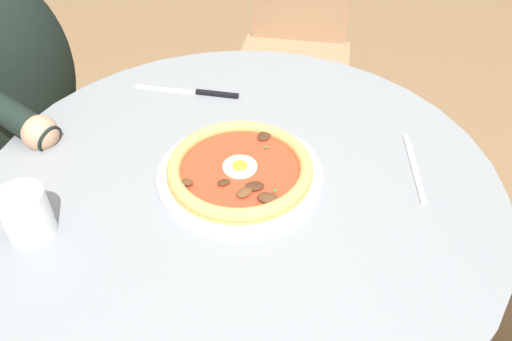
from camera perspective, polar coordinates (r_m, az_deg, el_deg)
name	(u,v)px	position (r m, az deg, el deg)	size (l,w,h in m)	color
dining_table	(242,233)	(1.00, -1.63, -7.23)	(0.92, 0.92, 0.72)	gray
pizza_on_plate	(241,169)	(0.88, -1.72, 0.18)	(0.29, 0.29, 0.03)	white
water_glass	(27,216)	(0.84, -24.77, -4.79)	(0.07, 0.07, 0.08)	silver
steak_knife	(202,93)	(1.10, -6.22, 8.87)	(0.19, 0.15, 0.01)	silver
fork_utensil	(414,167)	(0.95, 17.67, 0.36)	(0.10, 0.17, 0.00)	#BCBCC1
diner_person	(30,144)	(1.45, -24.48, 2.82)	(0.43, 0.58, 1.13)	#282833
cafe_chair_diner	(0,128)	(1.55, -27.31, 4.31)	(0.53, 0.53, 0.81)	#504A45
cafe_chair_spare_far	(296,38)	(1.79, 4.60, 14.92)	(0.54, 0.54, 0.86)	#957050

